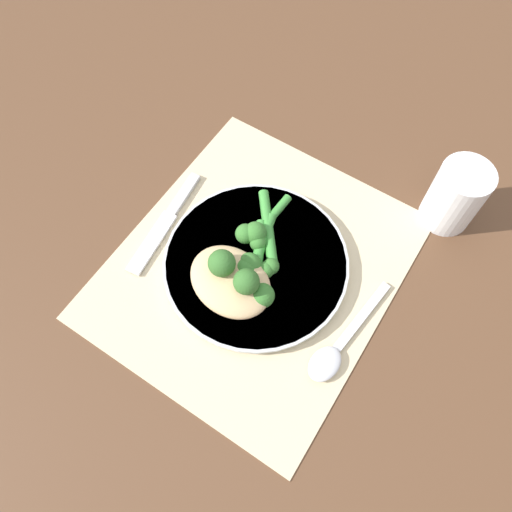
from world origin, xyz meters
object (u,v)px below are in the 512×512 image
(water_glass, at_px, (456,196))
(knife, at_px, (167,220))
(broccoli_stalk_rear, at_px, (256,286))
(broccoli_stalk_left, at_px, (269,246))
(spoon, at_px, (333,353))
(chicken_fillet, at_px, (230,281))
(broccoli_stalk_right, at_px, (251,263))
(plate, at_px, (256,263))
(broccoli_stalk_front, at_px, (255,232))

(water_glass, bearing_deg, knife, 124.70)
(broccoli_stalk_rear, relative_size, knife, 0.68)
(broccoli_stalk_left, relative_size, spoon, 0.71)
(chicken_fillet, bearing_deg, broccoli_stalk_left, -9.31)
(broccoli_stalk_left, bearing_deg, broccoli_stalk_right, 44.09)
(spoon, bearing_deg, broccoli_stalk_left, -20.86)
(knife, bearing_deg, chicken_fillet, 157.29)
(broccoli_stalk_rear, xyz_separation_m, broccoli_stalk_left, (0.06, 0.02, -0.00))
(plate, relative_size, broccoli_stalk_front, 2.49)
(broccoli_stalk_right, height_order, broccoli_stalk_front, broccoli_stalk_right)
(broccoli_stalk_rear, bearing_deg, spoon, 144.26)
(chicken_fillet, relative_size, spoon, 0.78)
(broccoli_stalk_front, bearing_deg, broccoli_stalk_left, 168.07)
(broccoli_stalk_left, xyz_separation_m, broccoli_stalk_front, (0.01, 0.02, 0.00))
(plate, height_order, knife, plate)
(broccoli_stalk_front, xyz_separation_m, water_glass, (0.18, -0.19, 0.02))
(chicken_fillet, xyz_separation_m, water_glass, (0.25, -0.18, 0.02))
(broccoli_stalk_right, relative_size, water_glass, 1.12)
(chicken_fillet, relative_size, broccoli_stalk_left, 1.10)
(plate, relative_size, water_glass, 2.48)
(broccoli_stalk_front, height_order, knife, broccoli_stalk_front)
(broccoli_stalk_right, xyz_separation_m, broccoli_stalk_front, (0.04, 0.02, -0.00))
(chicken_fillet, relative_size, broccoli_stalk_front, 1.30)
(plate, height_order, broccoli_stalk_front, broccoli_stalk_front)
(broccoli_stalk_left, bearing_deg, plate, 41.47)
(knife, bearing_deg, plate, 176.67)
(broccoli_stalk_rear, relative_size, spoon, 0.73)
(broccoli_stalk_front, distance_m, knife, 0.13)
(plate, bearing_deg, broccoli_stalk_front, 33.99)
(broccoli_stalk_right, xyz_separation_m, broccoli_stalk_left, (0.04, -0.00, -0.01))
(plate, bearing_deg, water_glass, -39.95)
(spoon, bearing_deg, broccoli_stalk_right, -7.76)
(broccoli_stalk_right, relative_size, spoon, 0.67)
(broccoli_stalk_front, height_order, water_glass, water_glass)
(chicken_fillet, distance_m, broccoli_stalk_rear, 0.03)
(knife, bearing_deg, broccoli_stalk_rear, 164.33)
(chicken_fillet, height_order, broccoli_stalk_front, same)
(water_glass, bearing_deg, spoon, 172.62)
(broccoli_stalk_left, relative_size, broccoli_stalk_front, 1.18)
(chicken_fillet, height_order, broccoli_stalk_left, chicken_fillet)
(water_glass, bearing_deg, broccoli_stalk_rear, 147.59)
(chicken_fillet, relative_size, broccoli_stalk_rear, 1.07)
(broccoli_stalk_left, xyz_separation_m, water_glass, (0.18, -0.17, 0.02))
(broccoli_stalk_rear, xyz_separation_m, spoon, (-0.02, -0.12, -0.02))
(spoon, height_order, water_glass, water_glass)
(broccoli_stalk_rear, bearing_deg, knife, -37.01)
(plate, xyz_separation_m, knife, (-0.01, 0.14, -0.01))
(knife, relative_size, spoon, 1.07)
(knife, distance_m, spoon, 0.28)
(plate, height_order, broccoli_stalk_rear, broccoli_stalk_rear)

